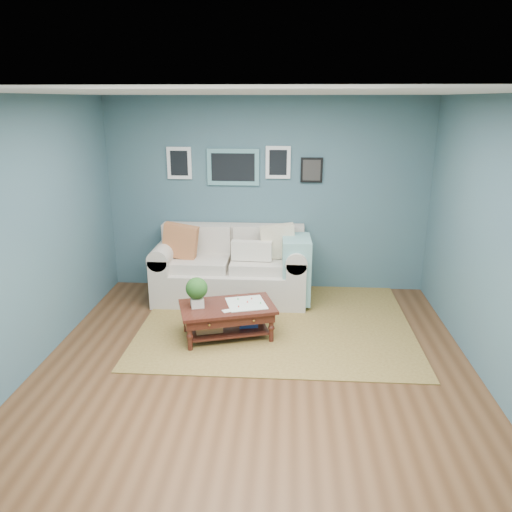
{
  "coord_description": "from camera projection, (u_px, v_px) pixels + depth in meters",
  "views": [
    {
      "loc": [
        0.32,
        -4.42,
        2.65
      ],
      "look_at": [
        -0.05,
        1.0,
        0.94
      ],
      "focal_mm": 35.0,
      "sensor_mm": 36.0,
      "label": 1
    }
  ],
  "objects": [
    {
      "name": "room_shell",
      "position": [
        254.0,
        243.0,
        4.67
      ],
      "size": [
        5.0,
        5.02,
        2.7
      ],
      "color": "brown",
      "rests_on": "ground"
    },
    {
      "name": "area_rug",
      "position": [
        276.0,
        323.0,
        6.17
      ],
      "size": [
        3.26,
        2.61,
        0.01
      ],
      "primitive_type": "cube",
      "color": "brown",
      "rests_on": "ground"
    },
    {
      "name": "loveseat",
      "position": [
        238.0,
        267.0,
        6.84
      ],
      "size": [
        2.1,
        0.96,
        1.08
      ],
      "color": "beige",
      "rests_on": "ground"
    },
    {
      "name": "coffee_table",
      "position": [
        222.0,
        311.0,
        5.71
      ],
      "size": [
        1.2,
        0.9,
        0.74
      ],
      "rotation": [
        0.0,
        0.0,
        0.29
      ],
      "color": "black",
      "rests_on": "ground"
    }
  ]
}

